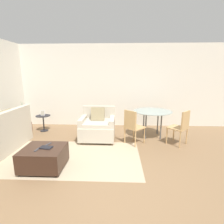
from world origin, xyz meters
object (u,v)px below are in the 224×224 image
Objects in this scene: book_stack at (46,147)px; potted_plant at (25,125)px; tv_remote_primary at (48,144)px; dining_table at (152,114)px; dining_chair_near_right at (181,125)px; side_table at (43,120)px; dining_chair_near_left at (133,125)px; tv_remote_secondary at (37,150)px; ottoman at (44,157)px; picture_frame at (43,113)px; armchair at (98,127)px.

book_stack is 0.25× the size of potted_plant.
tv_remote_primary is 2.49m from potted_plant.
dining_table is 0.87m from dining_chair_near_right.
dining_chair_near_left reaches higher than side_table.
ottoman is at bearing 47.71° from tv_remote_secondary.
potted_plant reaches higher than tv_remote_secondary.
tv_remote_primary is at bearing -51.34° from potted_plant.
side_table is 0.56× the size of dining_chair_near_left.
picture_frame is at bearing 114.65° from book_stack.
armchair reaches higher than ottoman.
side_table is at bearing 173.99° from dining_table.
side_table is (-0.87, 2.29, -0.06)m from tv_remote_secondary.
ottoman is 0.78× the size of potted_plant.
potted_plant reaches higher than picture_frame.
armchair is 1.20× the size of ottoman.
tv_remote_primary is at bearing -144.68° from dining_table.
ottoman is 3.26m from dining_chair_near_right.
armchair is 1.60m from dining_table.
tv_remote_secondary is 3.15m from dining_table.
ottoman is 0.86× the size of dining_chair_near_right.
tv_remote_secondary is 0.18× the size of dining_chair_near_right.
side_table reaches higher than tv_remote_primary.
tv_remote_primary is at bearing -64.18° from picture_frame.
armchair reaches higher than side_table.
armchair is 0.86× the size of dining_table.
picture_frame is at bearing 115.82° from tv_remote_primary.
dining_table reaches higher than side_table.
armchair is 1.84× the size of side_table.
ottoman is 0.22m from tv_remote_secondary.
side_table is 2.90m from dining_chair_near_left.
picture_frame is 3.36m from dining_table.
tv_remote_secondary is 0.15× the size of dining_table.
tv_remote_primary is 0.28m from tv_remote_secondary.
tv_remote_primary is at bearing 98.94° from book_stack.
dining_chair_near_left is 1.00× the size of dining_chair_near_right.
potted_plant is at bearing 176.15° from dining_table.
tv_remote_primary is 3.16m from dining_chair_near_right.
tv_remote_primary is at bearing 67.82° from tv_remote_secondary.
dining_table is at bearing -6.01° from side_table.
potted_plant is 3.43m from dining_chair_near_left.
potted_plant is (-1.44, 2.20, -0.22)m from tv_remote_secondary.
side_table is (-0.95, 2.20, 0.13)m from ottoman.
tv_remote_secondary is 3.35m from dining_chair_near_right.
side_table is at bearing 113.39° from ottoman.
tv_remote_primary is 0.30× the size of side_table.
picture_frame reaches higher than tv_remote_primary.
armchair reaches higher than book_stack.
armchair is 2.44m from potted_plant.
dining_table is (1.54, 0.28, 0.31)m from armchair.
ottoman is at bearing -118.51° from armchair.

